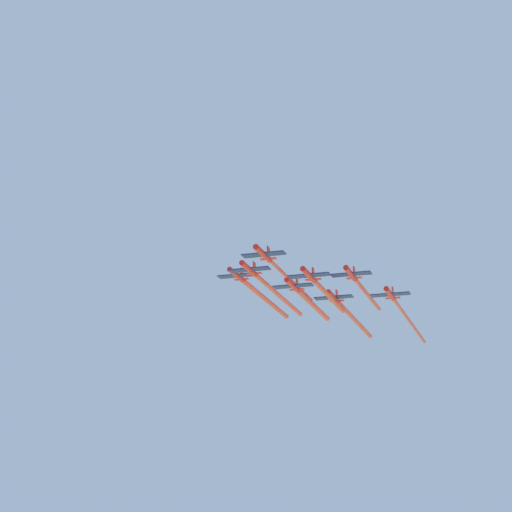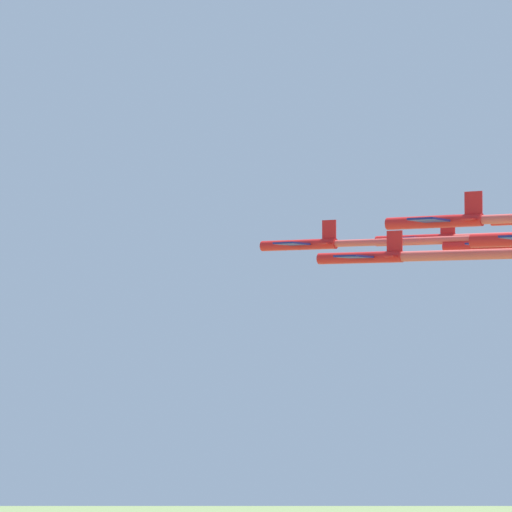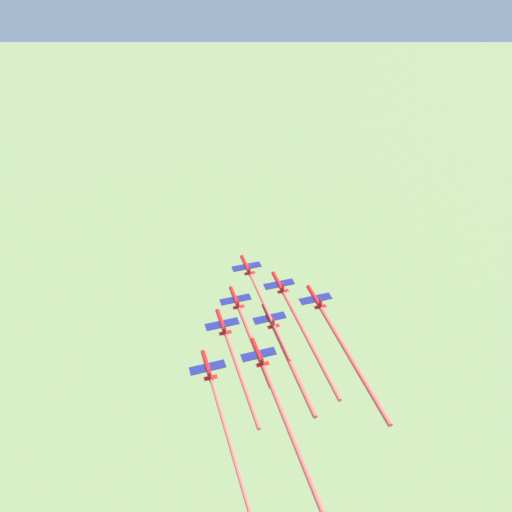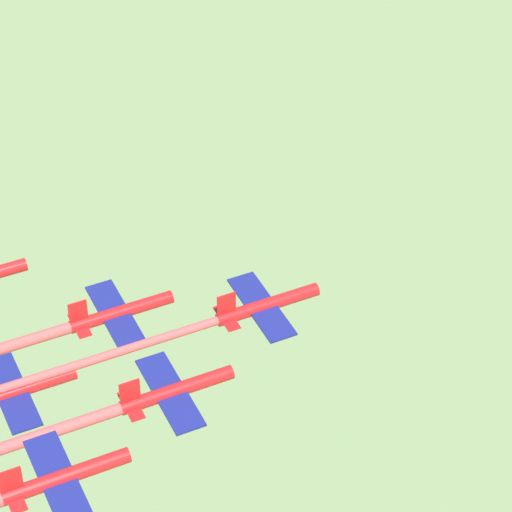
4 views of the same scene
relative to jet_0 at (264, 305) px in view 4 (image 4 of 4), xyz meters
The scene contains 6 objects.
jet_0 is the anchor object (origin of this frame).
jet_1 13.71m from the jet_0, 148.29° to the right, with size 9.47×9.68×3.35m.
jet_2 13.57m from the jet_0, 87.36° to the right, with size 9.47×9.68×3.35m.
jet_4 23.38m from the jet_0, 117.83° to the right, with size 9.47×9.68×3.35m.
jet_5 27.27m from the jet_0, 87.36° to the right, with size 9.47×9.68×3.35m.
smoke_trail_0 22.55m from the jet_0, 117.83° to the right, with size 17.47×32.14×0.79m.
Camera 4 is at (107.07, -13.03, 242.46)m, focal length 85.00 mm.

